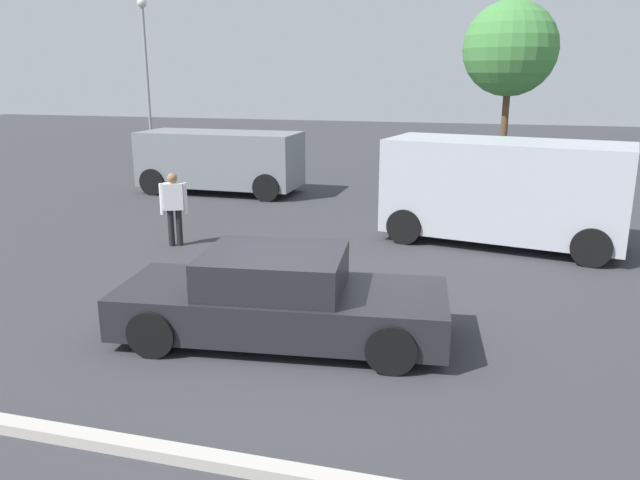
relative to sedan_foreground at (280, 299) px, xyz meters
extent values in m
plane|color=#38383D|center=(0.09, 0.03, -0.58)|extent=(80.00, 80.00, 0.00)
cube|color=#232328|center=(0.02, 0.00, -0.13)|extent=(4.65, 2.20, 0.58)
cube|color=#232328|center=(-0.07, -0.01, 0.42)|extent=(2.05, 1.77, 0.51)
cube|color=slate|center=(0.81, 0.09, 0.42)|extent=(0.22, 1.45, 0.43)
cube|color=slate|center=(-0.96, -0.11, 0.42)|extent=(0.22, 1.45, 0.43)
cylinder|color=black|center=(1.46, 0.97, -0.26)|extent=(0.66, 0.29, 0.64)
cylinder|color=black|center=(1.65, -0.62, -0.26)|extent=(0.66, 0.29, 0.64)
cylinder|color=black|center=(-1.60, 0.62, -0.26)|extent=(0.66, 0.29, 0.64)
cylinder|color=black|center=(-1.41, -0.97, -0.26)|extent=(0.66, 0.29, 0.64)
ellipsoid|color=olive|center=(-0.78, 3.20, -0.31)|extent=(0.33, 0.39, 0.27)
sphere|color=olive|center=(-0.74, 3.42, -0.24)|extent=(0.21, 0.21, 0.21)
sphere|color=olive|center=(-0.72, 3.49, -0.24)|extent=(0.10, 0.10, 0.10)
cylinder|color=olive|center=(-0.83, 3.32, -0.50)|extent=(0.06, 0.06, 0.15)
cylinder|color=olive|center=(-0.69, 3.29, -0.50)|extent=(0.06, 0.06, 0.15)
cylinder|color=olive|center=(-0.87, 3.10, -0.50)|extent=(0.06, 0.06, 0.15)
cylinder|color=olive|center=(-0.73, 3.07, -0.50)|extent=(0.06, 0.06, 0.15)
sphere|color=olive|center=(-0.82, 2.99, -0.27)|extent=(0.12, 0.12, 0.12)
cube|color=#B2B7C1|center=(2.99, 6.00, 0.64)|extent=(5.21, 2.89, 1.99)
cube|color=slate|center=(5.37, 5.53, 1.08)|extent=(0.37, 1.65, 0.80)
cylinder|color=black|center=(5.00, 6.56, -0.20)|extent=(0.79, 0.39, 0.76)
cylinder|color=black|center=(4.64, 4.72, -0.20)|extent=(0.79, 0.39, 0.76)
cylinder|color=black|center=(1.34, 7.28, -0.20)|extent=(0.79, 0.39, 0.76)
cylinder|color=black|center=(0.98, 5.44, -0.20)|extent=(0.79, 0.39, 0.76)
cube|color=gray|center=(-5.30, 9.90, 0.47)|extent=(4.87, 1.94, 1.62)
cube|color=slate|center=(-7.69, 9.91, 0.83)|extent=(0.06, 1.63, 0.65)
cylinder|color=black|center=(-7.14, 9.00, -0.18)|extent=(0.80, 0.25, 0.80)
cylinder|color=black|center=(-7.13, 10.82, -0.18)|extent=(0.80, 0.25, 0.80)
cylinder|color=black|center=(-3.48, 8.98, -0.18)|extent=(0.80, 0.25, 0.80)
cylinder|color=black|center=(-3.47, 10.80, -0.18)|extent=(0.80, 0.25, 0.80)
cylinder|color=black|center=(-3.64, 4.02, -0.18)|extent=(0.13, 0.13, 0.79)
cylinder|color=black|center=(-3.80, 3.94, -0.18)|extent=(0.13, 0.13, 0.79)
cube|color=white|center=(-3.72, 3.98, 0.50)|extent=(0.46, 0.39, 0.56)
cylinder|color=white|center=(-3.50, 4.08, 0.45)|extent=(0.09, 0.09, 0.66)
cylinder|color=white|center=(-3.93, 3.87, 0.45)|extent=(0.09, 0.09, 0.66)
sphere|color=#936B4C|center=(-3.72, 3.98, 0.88)|extent=(0.21, 0.21, 0.21)
cube|color=#B7B2A8|center=(0.09, -2.94, -0.52)|extent=(9.76, 0.20, 0.12)
cylinder|color=gray|center=(-13.47, 19.86, 2.73)|extent=(0.14, 0.14, 6.61)
sphere|color=silver|center=(-13.47, 19.86, 6.17)|extent=(0.44, 0.44, 0.44)
cylinder|color=brown|center=(3.22, 22.73, 0.96)|extent=(0.31, 0.31, 3.07)
sphere|color=#478C42|center=(3.22, 22.73, 4.08)|extent=(4.22, 4.22, 4.22)
camera|label=1|loc=(2.64, -7.57, 3.00)|focal=34.78mm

